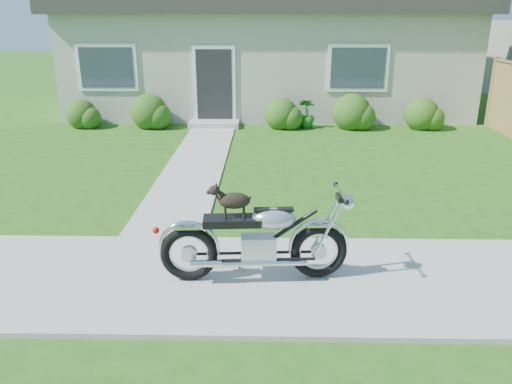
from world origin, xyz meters
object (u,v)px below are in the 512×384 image
house (268,42)px  motorcycle_with_dog (258,239)px  potted_plant_left (152,116)px  potted_plant_right (307,113)px

house → motorcycle_with_dog: (-0.12, -12.03, -1.61)m
potted_plant_left → motorcycle_with_dog: bearing=-70.2°
motorcycle_with_dog → house: bearing=85.8°
motorcycle_with_dog → potted_plant_right: bearing=78.3°
potted_plant_right → potted_plant_left: bearing=180.0°
house → motorcycle_with_dog: size_ratio=5.66×
house → potted_plant_left: house is taller
house → potted_plant_right: (1.09, -3.44, -1.75)m
house → potted_plant_left: bearing=-133.0°
potted_plant_left → potted_plant_right: size_ratio=0.79×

